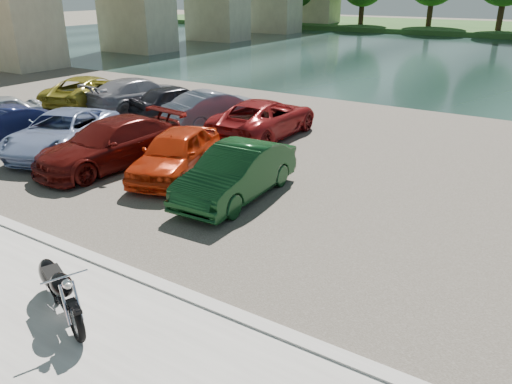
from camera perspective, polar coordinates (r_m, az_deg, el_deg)
ground at (r=9.27m, az=-21.20°, el=-15.45°), size 200.00×200.00×0.00m
promenade at (r=8.85m, az=-26.60°, el=-18.05°), size 60.00×6.00×0.10m
kerb at (r=10.24m, az=-12.31°, el=-9.91°), size 60.00×0.30×0.14m
parking_lot at (r=17.13m, az=9.09°, el=3.61°), size 60.00×18.00×0.04m
river at (r=44.74m, az=24.93°, el=13.40°), size 120.00×40.00×0.00m
motorcycle at (r=9.60m, az=-21.72°, el=-10.03°), size 2.22×1.12×1.05m
car_1 at (r=20.73m, az=-27.13°, el=6.65°), size 1.81×4.08×1.30m
car_2 at (r=18.84m, az=-21.25°, el=6.40°), size 3.98×5.58×1.41m
car_3 at (r=16.77m, az=-16.26°, el=5.33°), size 2.63×5.33×1.49m
car_4 at (r=15.46m, az=-9.16°, el=4.43°), size 2.83×4.53×1.44m
car_5 at (r=13.63m, az=-2.23°, el=2.23°), size 1.73×4.44×1.44m
car_6 at (r=25.89m, az=-18.40°, el=10.89°), size 3.90×5.84×1.49m
car_7 at (r=24.46m, az=-13.18°, el=10.85°), size 2.90×5.48×1.51m
car_8 at (r=22.93m, az=-9.08°, el=10.29°), size 2.85×4.49×1.42m
car_9 at (r=21.21m, az=-4.60°, el=9.55°), size 2.74×4.65×1.45m
car_10 at (r=19.49m, az=0.96°, el=8.48°), size 2.50×5.27×1.45m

